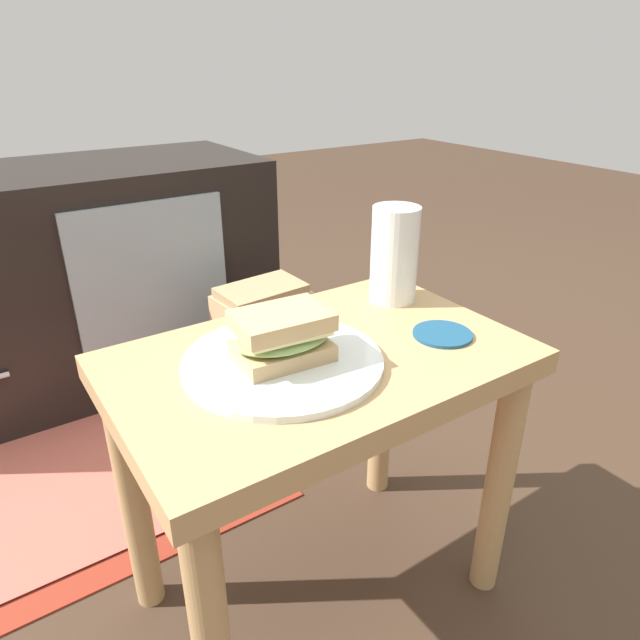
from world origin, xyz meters
TOP-DOWN VIEW (x-y plane):
  - ground_plane at (0.00, 0.00)m, footprint 8.00×8.00m
  - side_table at (0.00, 0.00)m, footprint 0.56×0.36m
  - tv_cabinet at (-0.12, 0.95)m, footprint 0.96×0.46m
  - plate at (-0.06, -0.00)m, footprint 0.26×0.26m
  - sandwich_front at (-0.06, -0.00)m, footprint 0.14×0.10m
  - beer_glass at (0.20, 0.09)m, footprint 0.08×0.08m
  - coaster at (0.18, -0.06)m, footprint 0.09×0.09m
  - paper_bag at (0.18, 0.51)m, footprint 0.22×0.15m

SIDE VIEW (x-z plane):
  - ground_plane at x=0.00m, z-range 0.00..0.00m
  - paper_bag at x=0.18m, z-range 0.00..0.35m
  - tv_cabinet at x=-0.12m, z-range 0.00..0.58m
  - side_table at x=0.00m, z-range 0.14..0.60m
  - coaster at x=0.18m, z-range 0.46..0.47m
  - plate at x=-0.06m, z-range 0.46..0.47m
  - sandwich_front at x=-0.06m, z-range 0.47..0.54m
  - beer_glass at x=0.20m, z-range 0.46..0.61m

